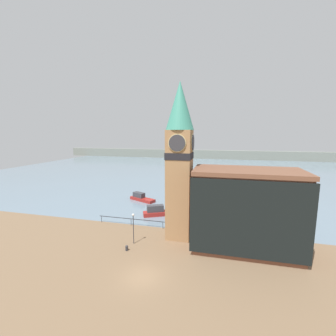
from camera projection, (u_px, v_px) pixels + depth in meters
ground_plane at (143, 277)px, 23.01m from camera, size 160.00×160.00×0.00m
water at (204, 169)px, 92.27m from camera, size 160.00×120.00×0.00m
far_shoreline at (210, 154)px, 130.28m from camera, size 180.00×3.00×5.00m
pier_railing at (131, 219)px, 35.81m from camera, size 11.13×0.08×1.09m
clock_tower at (180, 157)px, 30.31m from camera, size 3.75×3.75×21.28m
pier_building at (246, 210)px, 27.90m from camera, size 13.12×6.96×10.22m
boat_near at (160, 212)px, 40.20m from camera, size 6.69×4.28×1.91m
boat_far at (141, 198)px, 49.17m from camera, size 6.24×4.10×1.66m
mooring_bollard_near at (127, 248)px, 28.11m from camera, size 0.35×0.35×0.69m
lamp_post at (133, 223)px, 29.54m from camera, size 0.32×0.32×4.16m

